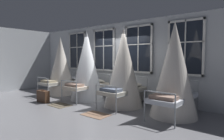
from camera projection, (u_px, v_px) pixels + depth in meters
ground at (100, 103)px, 7.11m from camera, size 18.69×18.69×0.00m
back_wall_with_windows at (121, 60)px, 8.03m from camera, size 10.35×0.10×3.12m
window_bank at (120, 68)px, 7.96m from camera, size 6.51×0.10×2.85m
cot_first at (61, 67)px, 8.81m from camera, size 1.35×1.90×2.59m
cot_second at (87, 66)px, 7.67m from camera, size 1.35×1.89×2.75m
cot_third at (123, 69)px, 6.62m from camera, size 1.35×1.89×2.70m
cot_fourth at (174, 71)px, 5.46m from camera, size 1.35×1.89×2.72m
rug_second at (60, 105)px, 6.78m from camera, size 0.81×0.57×0.01m
rug_third at (96, 115)px, 5.66m from camera, size 0.81×0.57×0.01m
suitcase_dark at (43, 96)px, 7.23m from camera, size 0.57×0.23×0.47m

